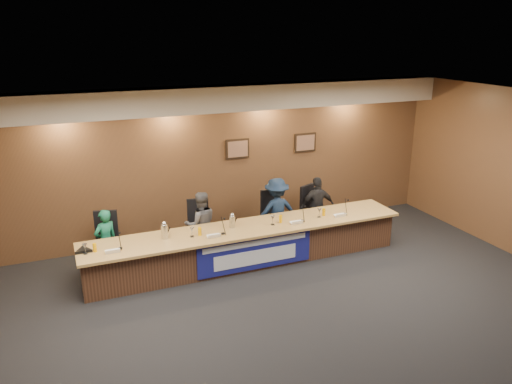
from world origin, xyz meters
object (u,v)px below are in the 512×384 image
(office_chair_d, at_px, (314,213))
(carafe_left, at_px, (165,232))
(banner, at_px, (256,253))
(office_chair_b, at_px, (200,231))
(panelist_b, at_px, (201,224))
(carafe_mid, at_px, (232,222))
(office_chair_c, at_px, (274,220))
(panelist_c, at_px, (276,211))
(panelist_d, at_px, (317,207))
(panelist_a, at_px, (106,241))
(speakerphone, at_px, (83,250))
(office_chair_a, at_px, (106,245))
(dais_body, at_px, (247,246))

(office_chair_d, relative_size, carafe_left, 1.86)
(banner, relative_size, office_chair_b, 4.58)
(panelist_b, relative_size, carafe_mid, 5.86)
(office_chair_d, bearing_deg, office_chair_c, 156.68)
(panelist_c, bearing_deg, banner, 51.16)
(panelist_c, xyz_separation_m, carafe_mid, (-1.17, -0.59, 0.16))
(panelist_c, height_order, panelist_d, panelist_c)
(panelist_d, xyz_separation_m, office_chair_b, (-2.56, 0.10, -0.18))
(panelist_a, relative_size, panelist_d, 0.91)
(panelist_c, distance_m, office_chair_d, 0.98)
(panelist_d, bearing_deg, speakerphone, 13.83)
(panelist_a, relative_size, office_chair_d, 2.51)
(office_chair_b, xyz_separation_m, carafe_left, (-0.83, -0.74, 0.40))
(office_chair_a, height_order, carafe_left, carafe_left)
(panelist_b, bearing_deg, dais_body, 141.30)
(panelist_d, distance_m, office_chair_b, 2.56)
(panelist_d, bearing_deg, panelist_a, 5.91)
(panelist_c, height_order, office_chair_a, panelist_c)
(dais_body, height_order, panelist_d, panelist_d)
(office_chair_d, distance_m, speakerphone, 4.82)
(panelist_c, xyz_separation_m, carafe_left, (-2.44, -0.64, 0.18))
(office_chair_d, bearing_deg, panelist_b, 158.92)
(office_chair_d, bearing_deg, office_chair_a, 156.68)
(panelist_b, xyz_separation_m, panelist_d, (2.56, 0.00, 0.00))
(carafe_left, height_order, speakerphone, carafe_left)
(panelist_b, relative_size, office_chair_a, 2.73)
(dais_body, height_order, panelist_b, panelist_b)
(office_chair_d, bearing_deg, banner, -171.19)
(office_chair_c, bearing_deg, dais_body, -142.22)
(office_chair_b, bearing_deg, office_chair_a, -170.08)
(office_chair_a, distance_m, office_chair_b, 1.78)
(dais_body, bearing_deg, office_chair_d, 21.94)
(panelist_c, xyz_separation_m, panelist_d, (0.95, 0.00, -0.04))
(panelist_a, relative_size, panelist_c, 0.86)
(dais_body, distance_m, carafe_left, 1.64)
(panelist_d, xyz_separation_m, office_chair_d, (0.00, 0.10, -0.18))
(panelist_d, relative_size, office_chair_b, 2.74)
(dais_body, relative_size, banner, 2.73)
(banner, height_order, panelist_c, panelist_c)
(panelist_c, xyz_separation_m, office_chair_a, (-3.39, 0.10, -0.22))
(panelist_d, height_order, office_chair_d, panelist_d)
(office_chair_a, height_order, speakerphone, speakerphone)
(banner, xyz_separation_m, panelist_c, (0.90, 1.06, 0.32))
(office_chair_a, bearing_deg, panelist_a, -75.14)
(office_chair_c, relative_size, office_chair_d, 1.00)
(panelist_a, bearing_deg, panelist_c, 155.22)
(dais_body, relative_size, panelist_c, 4.29)
(office_chair_a, height_order, office_chair_c, same)
(carafe_mid, bearing_deg, office_chair_d, 18.13)
(office_chair_a, xyz_separation_m, carafe_mid, (2.22, -0.69, 0.38))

